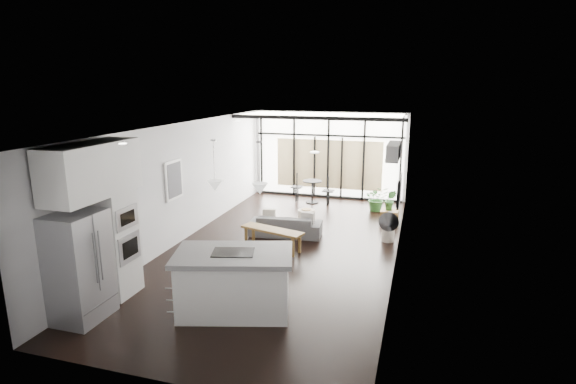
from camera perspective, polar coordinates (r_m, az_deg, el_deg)
The scene contains 27 objects.
floor at distance 10.41m, azimuth -0.47°, elevation -7.08°, with size 5.00×10.00×0.00m, color black.
ceiling at distance 9.78m, azimuth -0.51°, elevation 8.46°, with size 5.00×10.00×0.00m, color silver.
wall_left at distance 10.98m, azimuth -13.07°, elevation 1.28°, with size 0.02×10.00×2.80m, color silver.
wall_right at distance 9.59m, azimuth 13.94°, elevation -0.54°, with size 0.02×10.00×2.80m, color silver.
wall_back at distance 14.77m, azimuth 5.21°, elevation 4.71°, with size 5.00×0.02×2.80m, color silver.
wall_front at distance 5.65m, azimuth -15.76°, elevation -10.77°, with size 5.00×0.02×2.80m, color silver.
glazing at distance 14.65m, azimuth 5.12°, elevation 4.64°, with size 5.00×0.20×2.80m, color black.
skylight at distance 13.64m, azimuth 4.49°, elevation 9.77°, with size 4.70×1.90×0.06m, color silver.
neighbour_building at distance 14.77m, azimuth 5.15°, elevation 3.53°, with size 3.50×0.02×1.60m, color beige.
island at distance 7.54m, azimuth -6.86°, elevation -11.31°, with size 1.89×1.12×1.04m, color silver.
cooktop at distance 7.34m, azimuth -6.98°, elevation -7.60°, with size 0.67×0.44×0.01m, color black.
fridge at distance 7.86m, azimuth -24.96°, elevation -8.63°, with size 0.68×0.85×1.76m, color #99999E.
appliance_column at distance 8.41m, azimuth -21.52°, elevation -4.04°, with size 0.66×0.69×2.54m, color silver.
upper_cabinets at distance 7.76m, azimuth -23.67°, elevation 2.58°, with size 0.62×1.75×0.86m, color silver.
pendant_left at distance 7.60m, azimuth -9.26°, elevation 0.80°, with size 0.26×0.26×0.18m, color silver.
pendant_right at distance 7.29m, azimuth -3.59°, elevation 0.41°, with size 0.26×0.26×0.18m, color silver.
sofa at distance 11.13m, azimuth -0.28°, elevation -3.81°, with size 1.77×0.52×0.69m, color #4D4D4F.
console_bench at distance 10.24m, azimuth -2.01°, elevation -6.00°, with size 1.50×0.38×0.48m, color brown.
pouf at distance 12.14m, azimuth 2.33°, elevation -3.12°, with size 0.46×0.46×0.37m, color beige.
crate at distance 12.49m, azimuth 12.76°, elevation -3.02°, with size 0.46×0.46×0.35m, color brown.
plant_tall at distance 13.49m, azimuth 11.19°, elevation -1.17°, with size 0.68×0.75×0.59m, color #2D6228.
plant_crate at distance 12.41m, azimuth 12.83°, elevation -1.70°, with size 0.31×0.56×0.25m, color #2D6228.
milk_can at distance 10.99m, azimuth 12.61°, elevation -4.66°, with size 0.30×0.30×0.59m, color beige.
bistro_set at distance 14.15m, azimuth 3.10°, elevation 0.05°, with size 1.50×0.60×0.72m, color black.
tv at distance 10.59m, azimuth 13.97°, elevation 0.23°, with size 0.05×1.10×0.65m, color black.
ac_unit at distance 8.61m, azimuth 13.27°, elevation 5.04°, with size 0.22×0.90×0.30m, color silver.
framed_art at distance 10.51m, azimuth -14.30°, elevation 1.51°, with size 0.04×0.70×0.90m, color black.
Camera 1 is at (2.85, -9.31, 3.69)m, focal length 28.00 mm.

